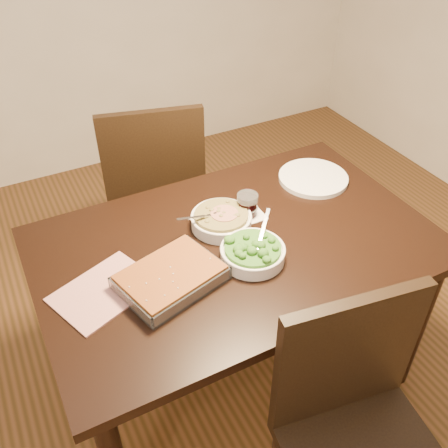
% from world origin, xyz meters
% --- Properties ---
extents(ground, '(4.00, 4.00, 0.00)m').
position_xyz_m(ground, '(0.00, 0.00, 0.00)').
color(ground, '#412C12').
rests_on(ground, ground).
extents(table, '(1.40, 0.90, 0.75)m').
position_xyz_m(table, '(0.00, 0.00, 0.65)').
color(table, black).
rests_on(table, ground).
extents(magazine_a, '(0.36, 0.31, 0.01)m').
position_xyz_m(magazine_a, '(-0.49, -0.02, 0.75)').
color(magazine_a, '#B4333A').
rests_on(magazine_a, table).
extents(coaster, '(0.12, 0.12, 0.00)m').
position_xyz_m(coaster, '(0.11, 0.12, 0.75)').
color(coaster, white).
rests_on(coaster, table).
extents(stew_bowl, '(0.25, 0.22, 0.09)m').
position_xyz_m(stew_bowl, '(-0.01, 0.11, 0.78)').
color(stew_bowl, white).
rests_on(stew_bowl, table).
extents(broccoli_bowl, '(0.22, 0.22, 0.09)m').
position_xyz_m(broccoli_bowl, '(0.00, -0.10, 0.78)').
color(broccoli_bowl, white).
rests_on(broccoli_bowl, table).
extents(baking_dish, '(0.37, 0.31, 0.06)m').
position_xyz_m(baking_dish, '(-0.29, -0.08, 0.78)').
color(baking_dish, silver).
rests_on(baking_dish, table).
extents(wine_tumbler, '(0.08, 0.08, 0.09)m').
position_xyz_m(wine_tumbler, '(0.11, 0.12, 0.80)').
color(wine_tumbler, black).
rests_on(wine_tumbler, coaster).
extents(dinner_plate, '(0.29, 0.29, 0.02)m').
position_xyz_m(dinner_plate, '(0.47, 0.20, 0.76)').
color(dinner_plate, white).
rests_on(dinner_plate, table).
extents(chair_near, '(0.51, 0.51, 0.95)m').
position_xyz_m(chair_near, '(0.04, -0.67, 0.53)').
color(chair_near, black).
rests_on(chair_near, ground).
extents(chair_far, '(0.56, 0.56, 0.98)m').
position_xyz_m(chair_far, '(-0.03, 0.79, 0.55)').
color(chair_far, black).
rests_on(chair_far, ground).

